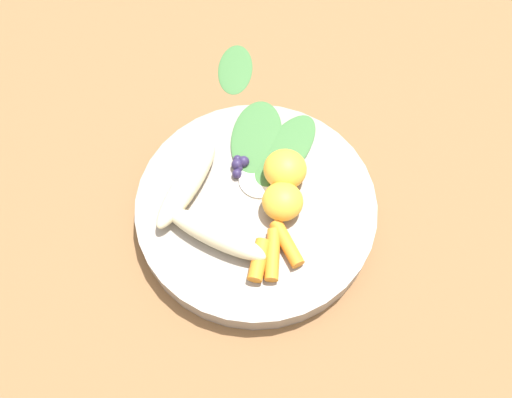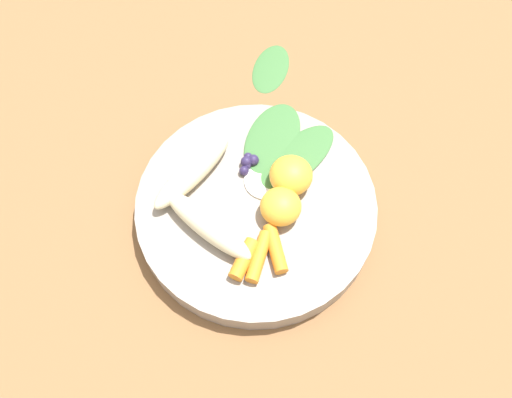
% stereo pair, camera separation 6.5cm
% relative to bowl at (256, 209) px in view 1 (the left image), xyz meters
% --- Properties ---
extents(ground_plane, '(2.40, 2.40, 0.00)m').
position_rel_bowl_xyz_m(ground_plane, '(0.00, 0.00, -0.02)').
color(ground_plane, brown).
extents(bowl, '(0.28, 0.28, 0.03)m').
position_rel_bowl_xyz_m(bowl, '(0.00, 0.00, 0.00)').
color(bowl, gray).
rests_on(bowl, ground_plane).
extents(banana_peeled_left, '(0.09, 0.12, 0.03)m').
position_rel_bowl_xyz_m(banana_peeled_left, '(0.06, 0.02, 0.03)').
color(banana_peeled_left, beige).
rests_on(banana_peeled_left, bowl).
extents(banana_peeled_right, '(0.12, 0.09, 0.03)m').
position_rel_bowl_xyz_m(banana_peeled_right, '(0.06, -0.06, 0.03)').
color(banana_peeled_right, beige).
rests_on(banana_peeled_right, bowl).
extents(orange_segment_near, '(0.05, 0.05, 0.04)m').
position_rel_bowl_xyz_m(orange_segment_near, '(-0.05, -0.01, 0.03)').
color(orange_segment_near, '#F4A833').
rests_on(orange_segment_near, bowl).
extents(orange_segment_far, '(0.05, 0.05, 0.04)m').
position_rel_bowl_xyz_m(orange_segment_far, '(-0.02, 0.02, 0.03)').
color(orange_segment_far, '#F4A833').
rests_on(orange_segment_far, bowl).
extents(carrot_front, '(0.04, 0.05, 0.02)m').
position_rel_bowl_xyz_m(carrot_front, '(0.04, 0.06, 0.02)').
color(carrot_front, orange).
rests_on(carrot_front, bowl).
extents(carrot_mid_left, '(0.05, 0.06, 0.02)m').
position_rel_bowl_xyz_m(carrot_mid_left, '(0.02, 0.07, 0.02)').
color(carrot_mid_left, orange).
rests_on(carrot_mid_left, bowl).
extents(carrot_mid_right, '(0.02, 0.06, 0.02)m').
position_rel_bowl_xyz_m(carrot_mid_right, '(0.00, 0.06, 0.02)').
color(carrot_mid_right, orange).
rests_on(carrot_mid_right, bowl).
extents(blueberry_pile, '(0.03, 0.03, 0.01)m').
position_rel_bowl_xyz_m(blueberry_pile, '(-0.01, -0.05, 0.02)').
color(blueberry_pile, '#2D234C').
rests_on(blueberry_pile, bowl).
extents(coconut_shred_patch, '(0.05, 0.05, 0.00)m').
position_rel_bowl_xyz_m(coconut_shred_patch, '(-0.02, -0.02, 0.02)').
color(coconut_shred_patch, white).
rests_on(coconut_shred_patch, bowl).
extents(kale_leaf_left, '(0.13, 0.10, 0.01)m').
position_rel_bowl_xyz_m(kale_leaf_left, '(-0.07, -0.04, 0.02)').
color(kale_leaf_left, '#3D7038').
rests_on(kale_leaf_left, bowl).
extents(kale_leaf_right, '(0.12, 0.12, 0.01)m').
position_rel_bowl_xyz_m(kale_leaf_right, '(-0.05, -0.08, 0.02)').
color(kale_leaf_right, '#3D7038').
rests_on(kale_leaf_right, bowl).
extents(kale_leaf_stray, '(0.09, 0.10, 0.01)m').
position_rel_bowl_xyz_m(kale_leaf_stray, '(-0.10, -0.21, -0.01)').
color(kale_leaf_stray, '#3D7038').
rests_on(kale_leaf_stray, ground_plane).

